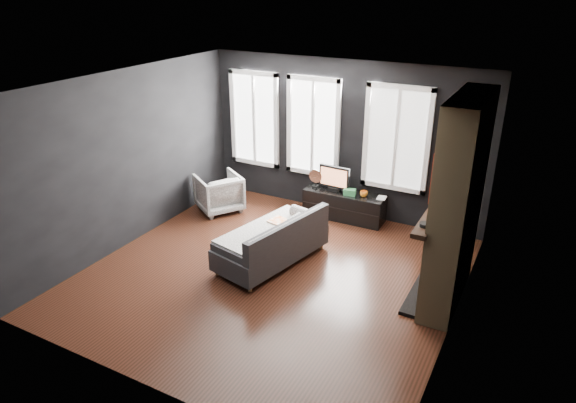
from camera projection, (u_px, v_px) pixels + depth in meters
The scene contains 18 objects.
floor at pixel (272, 275), 7.34m from camera, with size 5.00×5.00×0.00m, color black.
ceiling at pixel (269, 85), 6.26m from camera, with size 5.00×5.00×0.00m, color white.
wall_back at pixel (343, 139), 8.82m from camera, with size 5.00×0.02×2.70m, color black.
wall_left at pixel (130, 159), 7.87m from camera, with size 0.02×5.00×2.70m, color black.
wall_right at pixel (465, 227), 5.72m from camera, with size 0.02×5.00×2.70m, color black.
windows at pixel (320, 77), 8.57m from camera, with size 4.00×0.16×1.76m, color white, non-canonical shape.
fireplace at pixel (457, 204), 6.29m from camera, with size 0.70×1.62×2.70m, color #93724C, non-canonical shape.
sofa at pixel (271, 238), 7.55m from camera, with size 0.88×1.77×0.76m, color black, non-canonical shape.
stripe_pillow at pixel (295, 225), 7.58m from camera, with size 0.07×0.29×0.29m, color gray.
armchair at pixel (219, 191), 9.24m from camera, with size 0.73×0.68×0.75m, color white.
media_console at pixel (344, 205), 8.98m from camera, with size 1.42×0.44×0.49m, color black, non-canonical shape.
monitor at pixel (334, 177), 8.85m from camera, with size 0.57×0.12×0.51m, color black, non-canonical shape.
desk_fan at pixel (316, 178), 9.03m from camera, with size 0.25×0.25×0.35m, color gray, non-canonical shape.
mug at pixel (364, 193), 8.69m from camera, with size 0.13×0.10×0.13m, color orange.
book at pixel (378, 192), 8.62m from camera, with size 0.15×0.02×0.20m, color #A59784.
storage_box at pixel (350, 192), 8.75m from camera, with size 0.20×0.13×0.11m, color #2B723F.
mantel_vase at pixel (445, 190), 6.77m from camera, with size 0.21×0.21×0.21m, color gold.
mantel_clock at pixel (425, 225), 6.00m from camera, with size 0.13×0.13×0.04m, color black.
Camera 1 is at (3.16, -5.46, 3.91)m, focal length 32.00 mm.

